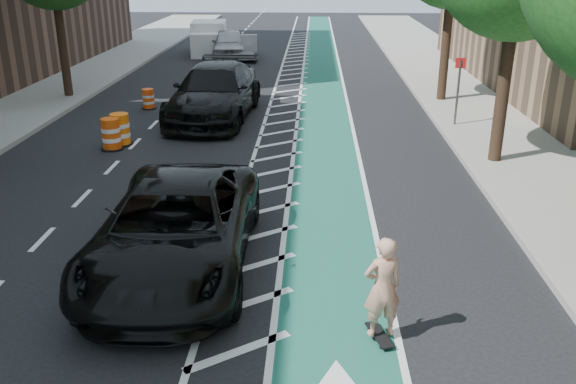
# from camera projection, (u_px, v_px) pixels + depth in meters

# --- Properties ---
(ground) EXTENTS (120.00, 120.00, 0.00)m
(ground) POSITION_uv_depth(u_px,v_px,m) (163.00, 302.00, 10.75)
(ground) COLOR black
(ground) RESTS_ON ground
(bike_lane) EXTENTS (2.00, 90.00, 0.01)m
(bike_lane) POSITION_uv_depth(u_px,v_px,m) (325.00, 143.00, 19.94)
(bike_lane) COLOR #195940
(bike_lane) RESTS_ON ground
(buffer_strip) EXTENTS (1.40, 90.00, 0.01)m
(buffer_strip) POSITION_uv_depth(u_px,v_px,m) (280.00, 142.00, 20.00)
(buffer_strip) COLOR silver
(buffer_strip) RESTS_ON ground
(sidewalk_right) EXTENTS (5.00, 90.00, 0.15)m
(sidewalk_right) POSITION_uv_depth(u_px,v_px,m) (527.00, 143.00, 19.66)
(sidewalk_right) COLOR gray
(sidewalk_right) RESTS_ON ground
(curb_right) EXTENTS (0.12, 90.00, 0.16)m
(curb_right) POSITION_uv_depth(u_px,v_px,m) (450.00, 142.00, 19.75)
(curb_right) COLOR gray
(curb_right) RESTS_ON ground
(curb_left) EXTENTS (0.12, 90.00, 0.16)m
(curb_left) POSITION_uv_depth(u_px,v_px,m) (24.00, 137.00, 20.32)
(curb_left) COLOR gray
(curb_left) RESTS_ON ground
(sign_post) EXTENTS (0.35, 0.08, 2.47)m
(sign_post) POSITION_uv_depth(u_px,v_px,m) (458.00, 91.00, 21.14)
(sign_post) COLOR #4C4C4C
(sign_post) RESTS_ON ground
(skateboard) EXTENTS (0.42, 0.77, 0.10)m
(skateboard) POSITION_uv_depth(u_px,v_px,m) (379.00, 335.00, 9.66)
(skateboard) COLOR black
(skateboard) RESTS_ON ground
(skateboarder) EXTENTS (0.71, 0.57, 1.69)m
(skateboarder) POSITION_uv_depth(u_px,v_px,m) (382.00, 287.00, 9.35)
(skateboarder) COLOR tan
(skateboarder) RESTS_ON skateboard
(suv_near) EXTENTS (2.93, 6.19, 1.71)m
(suv_near) POSITION_uv_depth(u_px,v_px,m) (176.00, 228.00, 11.63)
(suv_near) COLOR black
(suv_near) RESTS_ON ground
(suv_far) EXTENTS (3.17, 6.89, 1.95)m
(suv_far) POSITION_uv_depth(u_px,v_px,m) (215.00, 92.00, 22.67)
(suv_far) COLOR black
(suv_far) RESTS_ON ground
(car_silver) EXTENTS (2.57, 5.13, 1.68)m
(car_silver) POSITION_uv_depth(u_px,v_px,m) (229.00, 44.00, 36.34)
(car_silver) COLOR #A8A7AD
(car_silver) RESTS_ON ground
(car_grey) EXTENTS (1.77, 4.18, 1.34)m
(car_grey) POSITION_uv_depth(u_px,v_px,m) (245.00, 47.00, 36.18)
(car_grey) COLOR slate
(car_grey) RESTS_ON ground
(box_truck) EXTENTS (2.46, 4.74, 1.90)m
(box_truck) POSITION_uv_depth(u_px,v_px,m) (209.00, 39.00, 38.20)
(box_truck) COLOR white
(box_truck) RESTS_ON ground
(barrel_a) EXTENTS (0.73, 0.73, 0.99)m
(barrel_a) POSITION_uv_depth(u_px,v_px,m) (111.00, 135.00, 19.11)
(barrel_a) COLOR #E94C0C
(barrel_a) RESTS_ON ground
(barrel_b) EXTENTS (0.75, 0.75, 1.02)m
(barrel_b) POSITION_uv_depth(u_px,v_px,m) (120.00, 130.00, 19.57)
(barrel_b) COLOR orange
(barrel_b) RESTS_ON ground
(barrel_c) EXTENTS (0.58, 0.58, 0.79)m
(barrel_c) POSITION_uv_depth(u_px,v_px,m) (148.00, 99.00, 24.28)
(barrel_c) COLOR #FF4A0D
(barrel_c) RESTS_ON ground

